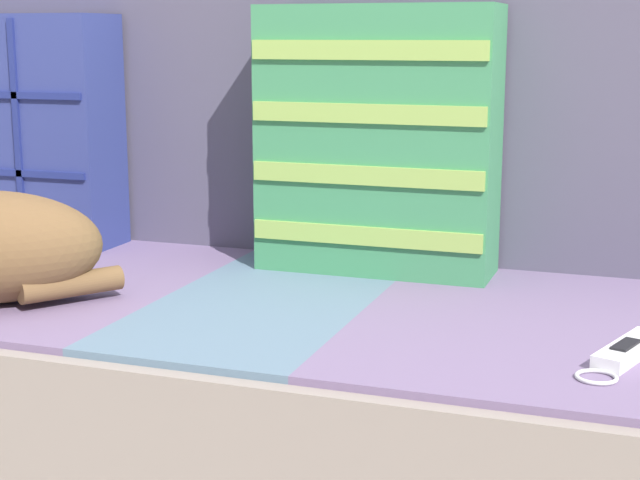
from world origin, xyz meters
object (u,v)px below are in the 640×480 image
object	(u,v)px
couch	(197,410)
game_remote_far	(626,352)
throw_pillow_striped	(377,141)
throw_pillow_quilted	(8,130)

from	to	relation	value
couch	game_remote_far	size ratio (longest dim) A/B	9.67
couch	throw_pillow_striped	size ratio (longest dim) A/B	4.47
couch	game_remote_far	xyz separation A→B (m)	(0.67, -0.17, 0.23)
throw_pillow_quilted	game_remote_far	world-z (taller)	throw_pillow_quilted
couch	throw_pillow_striped	distance (m)	0.53
throw_pillow_quilted	game_remote_far	distance (m)	1.20
couch	game_remote_far	distance (m)	0.72
throw_pillow_striped	throw_pillow_quilted	bearing A→B (deg)	179.96
couch	throw_pillow_quilted	bearing A→B (deg)	159.28
game_remote_far	throw_pillow_quilted	bearing A→B (deg)	163.14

